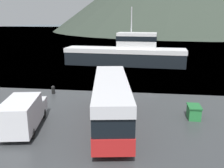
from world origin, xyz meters
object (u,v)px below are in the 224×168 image
(fishing_boat, at_px, (127,53))
(storage_bin, at_px, (194,112))
(small_boat, at_px, (156,62))
(delivery_van, at_px, (23,113))
(tour_bus, at_px, (111,100))

(fishing_boat, bearing_deg, storage_bin, -158.89)
(small_boat, bearing_deg, delivery_van, -94.40)
(storage_bin, bearing_deg, tour_bus, -164.02)
(fishing_boat, bearing_deg, delivery_van, 171.76)
(delivery_van, xyz_separation_m, storage_bin, (12.51, 3.65, -0.71))
(fishing_boat, height_order, small_boat, fishing_boat)
(delivery_van, distance_m, storage_bin, 13.05)
(tour_bus, bearing_deg, delivery_van, -172.29)
(delivery_van, height_order, storage_bin, delivery_van)
(storage_bin, bearing_deg, delivery_van, -163.72)
(tour_bus, relative_size, small_boat, 1.67)
(tour_bus, relative_size, delivery_van, 1.85)
(tour_bus, relative_size, fishing_boat, 0.56)
(fishing_boat, bearing_deg, tour_bus, -174.89)
(storage_bin, height_order, small_boat, storage_bin)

